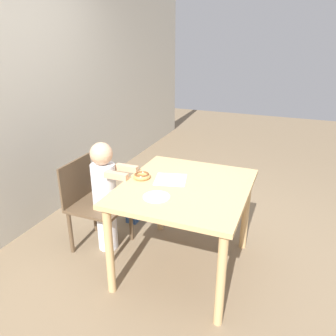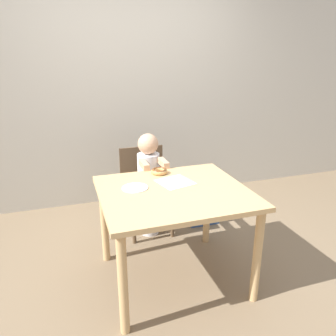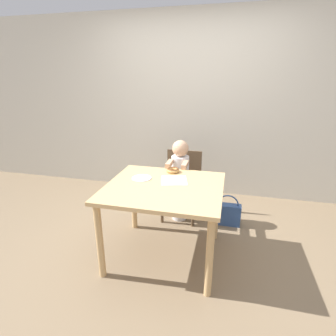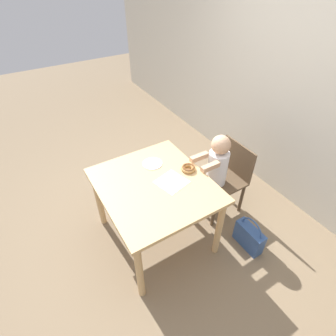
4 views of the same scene
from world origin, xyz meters
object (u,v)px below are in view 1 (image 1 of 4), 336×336
object	(u,v)px
handbag	(137,205)
child_figure	(105,195)
donut	(142,176)
chair	(93,203)

from	to	relation	value
handbag	child_figure	bearing A→B (deg)	-179.67
donut	handbag	xyz separation A→B (m)	(0.58, 0.36, -0.62)
chair	donut	size ratio (longest dim) A/B	5.97
child_figure	handbag	size ratio (longest dim) A/B	2.61
chair	donut	xyz separation A→B (m)	(-0.01, -0.48, 0.34)
child_figure	handbag	xyz separation A→B (m)	(0.57, 0.00, -0.39)
child_figure	donut	world-z (taller)	child_figure
chair	donut	distance (m)	0.59
donut	handbag	bearing A→B (deg)	31.86
chair	child_figure	size ratio (longest dim) A/B	0.81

